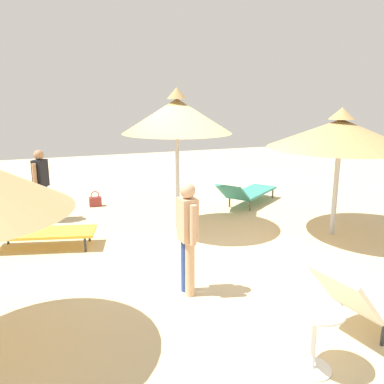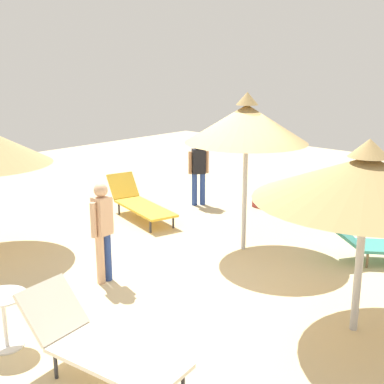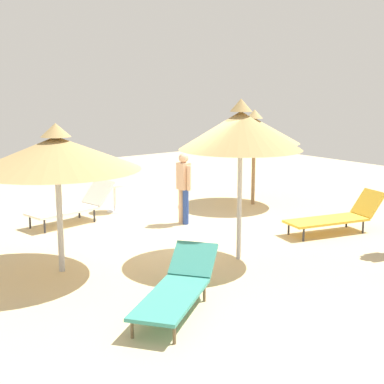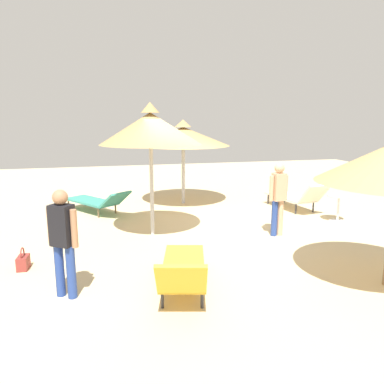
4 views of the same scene
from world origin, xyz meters
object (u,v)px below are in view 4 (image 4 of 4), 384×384
Objects in this scene: person_standing_near_left at (63,237)px; side_table_round at (339,203)px; parasol_umbrella_edge at (183,136)px; lounge_chair_far_left at (297,196)px; lounge_chair_center at (97,201)px; parasol_umbrella_far_right at (150,128)px; handbag at (23,262)px; person_standing_near_right at (278,196)px; lounge_chair_back at (183,269)px.

person_standing_near_left reaches higher than side_table_round.
lounge_chair_far_left is at bearing 60.59° from parasol_umbrella_edge.
lounge_chair_far_left is at bearing 79.04° from lounge_chair_center.
parasol_umbrella_edge reaches higher than side_table_round.
parasol_umbrella_far_right is 3.51m from handbag.
person_standing_near_left reaches higher than handbag.
lounge_chair_center reaches higher than side_table_round.
parasol_umbrella_edge is 1.74× the size of person_standing_near_left.
person_standing_near_right is (2.94, 3.78, 0.55)m from lounge_chair_center.
lounge_chair_far_left is 5.36× the size of handbag.
lounge_chair_center is 0.95× the size of lounge_chair_back.
lounge_chair_back is (5.05, 1.22, 0.02)m from lounge_chair_center.
lounge_chair_back is at bearing 13.59° from lounge_chair_center.
person_standing_near_right reaches higher than lounge_chair_center.
parasol_umbrella_edge reaches higher than handbag.
parasol_umbrella_far_right reaches higher than parasol_umbrella_edge.
parasol_umbrella_far_right is at bearing -25.43° from parasol_umbrella_edge.
parasol_umbrella_edge is at bearing 102.85° from lounge_chair_center.
parasol_umbrella_far_right is 1.33× the size of lounge_chair_center.
lounge_chair_back is 1.42× the size of person_standing_near_right.
parasol_umbrella_far_right is 1.26× the size of lounge_chair_back.
parasol_umbrella_edge is 5.87m from handbag.
person_standing_near_left is (1.84, -4.21, 0.00)m from person_standing_near_right.
parasol_umbrella_edge is 5.99m from lounge_chair_back.
lounge_chair_center is 1.34× the size of person_standing_near_right.
person_standing_near_right is at bearing 97.16° from handbag.
parasol_umbrella_edge is 3.05m from lounge_chair_center.
lounge_chair_back is 1.44× the size of person_standing_near_left.
handbag is at bearing -60.47° from parasol_umbrella_far_right.
handbag is at bearing -41.92° from parasol_umbrella_edge.
lounge_chair_center is 5.53× the size of handbag.
side_table_round is at bearing 88.75° from parasol_umbrella_far_right.
person_standing_near_left is at bearing -28.68° from parasol_umbrella_edge.
lounge_chair_far_left is 1.32× the size of person_standing_near_left.
parasol_umbrella_far_right is 4.93m from side_table_round.
lounge_chair_far_left is at bearing 134.22° from lounge_chair_back.
person_standing_near_left is (3.75, -5.77, 0.49)m from lounge_chair_far_left.
lounge_chair_far_left is at bearing 111.15° from handbag.
lounge_chair_center is 5.19m from lounge_chair_back.
person_standing_near_right is at bearing 20.09° from parasol_umbrella_edge.
person_standing_near_left reaches higher than lounge_chair_center.
parasol_umbrella_far_right is 4.17× the size of side_table_round.
lounge_chair_center is (-2.22, -1.17, -1.96)m from parasol_umbrella_far_right.
person_standing_near_right is (0.73, 2.61, -1.41)m from parasol_umbrella_far_right.
side_table_round is (-0.63, 1.96, -0.42)m from person_standing_near_right.
parasol_umbrella_edge is 3.90m from person_standing_near_right.
person_standing_near_right reaches higher than lounge_chair_back.
parasol_umbrella_far_right reaches higher than side_table_round.
lounge_chair_center is at bearing -111.97° from side_table_round.
person_standing_near_right is 2.10m from side_table_round.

